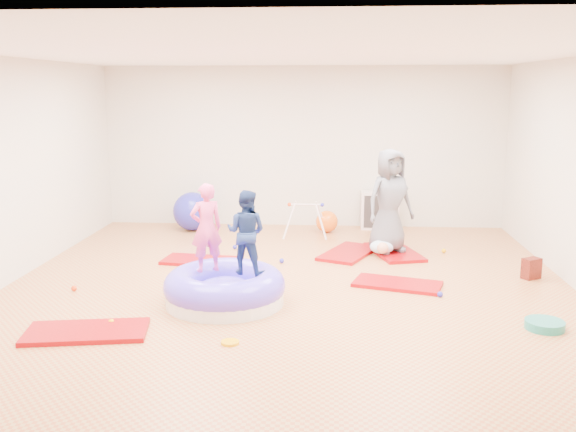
{
  "coord_description": "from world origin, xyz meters",
  "views": [
    {
      "loc": [
        0.54,
        -7.26,
        2.41
      ],
      "look_at": [
        0.0,
        0.3,
        0.9
      ],
      "focal_mm": 40.0,
      "sensor_mm": 36.0,
      "label": 1
    }
  ],
  "objects": [
    {
      "name": "room",
      "position": [
        0.0,
        0.0,
        1.4
      ],
      "size": [
        7.01,
        8.01,
        2.81
      ],
      "color": "tan",
      "rests_on": "ground"
    },
    {
      "name": "gym_mat_front_left",
      "position": [
        -1.9,
        -1.37,
        0.02
      ],
      "size": [
        1.27,
        0.79,
        0.05
      ],
      "primitive_type": "cube",
      "rotation": [
        0.0,
        0.0,
        0.17
      ],
      "color": "#A40611",
      "rests_on": "ground"
    },
    {
      "name": "gym_mat_mid_left",
      "position": [
        -1.3,
        1.39,
        0.02
      ],
      "size": [
        1.14,
        0.68,
        0.05
      ],
      "primitive_type": "cube",
      "rotation": [
        0.0,
        0.0,
        -0.13
      ],
      "color": "#A40611",
      "rests_on": "ground"
    },
    {
      "name": "gym_mat_center_back",
      "position": [
        0.78,
        1.97,
        0.02
      ],
      "size": [
        0.98,
        1.28,
        0.05
      ],
      "primitive_type": "cube",
      "rotation": [
        0.0,
        0.0,
        1.16
      ],
      "color": "#A40611",
      "rests_on": "ground"
    },
    {
      "name": "gym_mat_right",
      "position": [
        1.35,
        0.47,
        0.02
      ],
      "size": [
        1.17,
        0.81,
        0.04
      ],
      "primitive_type": "cube",
      "rotation": [
        0.0,
        0.0,
        -0.29
      ],
      "color": "#A40611",
      "rests_on": "ground"
    },
    {
      "name": "gym_mat_rear_right",
      "position": [
        1.46,
        2.06,
        0.02
      ],
      "size": [
        0.87,
        1.27,
        0.05
      ],
      "primitive_type": "cube",
      "rotation": [
        0.0,
        0.0,
        1.84
      ],
      "color": "#A40611",
      "rests_on": "ground"
    },
    {
      "name": "inflatable_cushion",
      "position": [
        -0.68,
        -0.35,
        0.17
      ],
      "size": [
        1.39,
        1.39,
        0.44
      ],
      "rotation": [
        0.0,
        0.0,
        -0.19
      ],
      "color": "white",
      "rests_on": "ground"
    },
    {
      "name": "child_pink",
      "position": [
        -0.89,
        -0.24,
        0.91
      ],
      "size": [
        0.44,
        0.39,
        1.02
      ],
      "primitive_type": "imported",
      "rotation": [
        0.0,
        0.0,
        3.62
      ],
      "color": "#F94A89",
      "rests_on": "inflatable_cushion"
    },
    {
      "name": "child_navy",
      "position": [
        -0.43,
        -0.3,
        0.88
      ],
      "size": [
        0.53,
        0.46,
        0.96
      ],
      "primitive_type": "imported",
      "rotation": [
        0.0,
        0.0,
        2.92
      ],
      "color": "navy",
      "rests_on": "inflatable_cushion"
    },
    {
      "name": "adult_caregiver",
      "position": [
        1.36,
        2.03,
        0.81
      ],
      "size": [
        0.88,
        0.78,
        1.51
      ],
      "primitive_type": "imported",
      "rotation": [
        0.0,
        0.0,
        0.5
      ],
      "color": "slate",
      "rests_on": "gym_mat_rear_right"
    },
    {
      "name": "infant",
      "position": [
        1.26,
        1.83,
        0.15
      ],
      "size": [
        0.35,
        0.36,
        0.21
      ],
      "color": "silver",
      "rests_on": "gym_mat_rear_right"
    },
    {
      "name": "ball_pit_balls",
      "position": [
        -0.39,
        0.52,
        0.03
      ],
      "size": [
        4.84,
        3.34,
        0.07
      ],
      "color": "#2726AD",
      "rests_on": "ground"
    },
    {
      "name": "exercise_ball_blue",
      "position": [
        -1.88,
        3.43,
        0.33
      ],
      "size": [
        0.67,
        0.67,
        0.67
      ],
      "primitive_type": "sphere",
      "color": "#2726AD",
      "rests_on": "ground"
    },
    {
      "name": "exercise_ball_orange",
      "position": [
        0.44,
        3.44,
        0.19
      ],
      "size": [
        0.37,
        0.37,
        0.37
      ],
      "primitive_type": "sphere",
      "color": "orange",
      "rests_on": "ground"
    },
    {
      "name": "infant_play_gym",
      "position": [
        0.09,
        3.08,
        0.37
      ],
      "size": [
        0.73,
        0.69,
        0.56
      ],
      "rotation": [
        0.0,
        0.0,
        0.28
      ],
      "color": "silver",
      "rests_on": "ground"
    },
    {
      "name": "cube_shelf",
      "position": [
        1.35,
        3.79,
        0.33
      ],
      "size": [
        0.65,
        0.32,
        0.65
      ],
      "color": "silver",
      "rests_on": "ground"
    },
    {
      "name": "balance_disc",
      "position": [
        2.71,
        -0.9,
        0.04
      ],
      "size": [
        0.4,
        0.4,
        0.09
      ],
      "primitive_type": "cylinder",
      "color": "#1E7D72",
      "rests_on": "ground"
    },
    {
      "name": "backpack",
      "position": [
        3.1,
        0.9,
        0.14
      ],
      "size": [
        0.27,
        0.25,
        0.27
      ],
      "primitive_type": "cube",
      "rotation": [
        0.0,
        0.0,
        0.57
      ],
      "color": "maroon",
      "rests_on": "ground"
    },
    {
      "name": "yellow_toy",
      "position": [
        -0.43,
        -1.51,
        0.01
      ],
      "size": [
        0.18,
        0.18,
        0.03
      ],
      "primitive_type": "cylinder",
      "color": "#F1AC00",
      "rests_on": "ground"
    }
  ]
}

